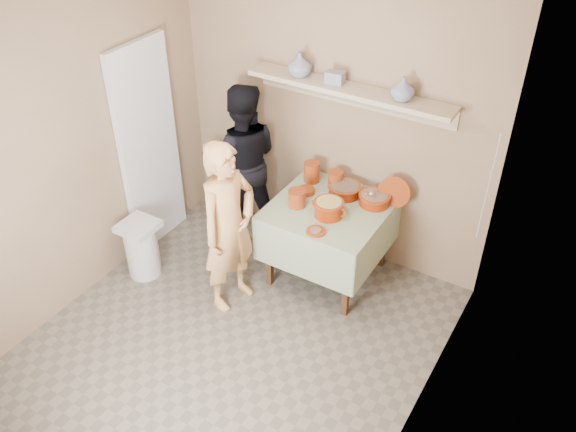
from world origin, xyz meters
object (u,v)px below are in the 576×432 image
Objects in this scene: serving_table at (329,218)px; person_cook at (229,228)px; trash_bin at (142,248)px; person_helper at (242,161)px; cazuela_rice at (329,207)px.

person_cook is at bearing -128.19° from serving_table.
serving_table is at bearing 30.16° from trash_bin.
person_helper reaches higher than person_cook.
cazuela_rice is at bearing -66.95° from serving_table.
trash_bin is (-0.39, -1.08, -0.49)m from person_helper.
trash_bin is (-1.46, -0.85, -0.36)m from serving_table.
person_helper is 1.60× the size of serving_table.
cazuela_rice reaches higher than trash_bin.
person_cook is 1.04m from trash_bin.
person_helper reaches higher than cazuela_rice.
serving_table reaches higher than trash_bin.
serving_table is at bearing 113.05° from cazuela_rice.
serving_table is 2.95× the size of cazuela_rice.
person_cook is at bearing 8.84° from trash_bin.
person_cook is 0.85m from cazuela_rice.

